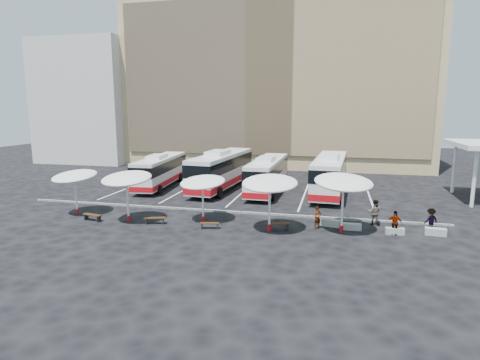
% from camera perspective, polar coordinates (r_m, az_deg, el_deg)
% --- Properties ---
extents(ground, '(120.00, 120.00, 0.00)m').
position_cam_1_polar(ground, '(31.60, -3.04, -4.80)').
color(ground, black).
rests_on(ground, ground).
extents(sandstone_building, '(42.00, 18.25, 29.60)m').
position_cam_1_polar(sandstone_building, '(61.88, 5.51, 14.33)').
color(sandstone_building, tan).
rests_on(sandstone_building, ground).
extents(apartment_block, '(14.00, 14.00, 18.00)m').
position_cam_1_polar(apartment_block, '(68.01, -19.54, 10.38)').
color(apartment_block, beige).
rests_on(apartment_block, ground).
extents(curb_divider, '(34.00, 0.25, 0.15)m').
position_cam_1_polar(curb_divider, '(32.05, -2.79, -4.45)').
color(curb_divider, black).
rests_on(curb_divider, ground).
extents(bay_lines, '(24.15, 12.00, 0.01)m').
position_cam_1_polar(bay_lines, '(39.12, 0.28, -1.83)').
color(bay_lines, white).
rests_on(bay_lines, ground).
extents(bus_0, '(3.25, 11.09, 3.47)m').
position_cam_1_polar(bus_0, '(42.69, -11.24, 1.41)').
color(bus_0, white).
rests_on(bus_0, ground).
extents(bus_1, '(3.68, 12.83, 4.02)m').
position_cam_1_polar(bus_1, '(40.80, -2.62, 1.59)').
color(bus_1, white).
rests_on(bus_1, ground).
extents(bus_2, '(2.78, 11.33, 3.58)m').
position_cam_1_polar(bus_2, '(39.33, 3.94, 0.92)').
color(bus_2, white).
rests_on(bus_2, ground).
extents(bus_3, '(3.39, 12.51, 3.93)m').
position_cam_1_polar(bus_3, '(39.34, 12.65, 0.96)').
color(bus_3, white).
rests_on(bus_3, ground).
extents(sunshade_0, '(4.06, 4.10, 3.52)m').
position_cam_1_polar(sunshade_0, '(33.38, -22.46, 0.49)').
color(sunshade_0, white).
rests_on(sunshade_0, ground).
extents(sunshade_1, '(3.92, 3.96, 3.73)m').
position_cam_1_polar(sunshade_1, '(29.92, -15.81, 0.18)').
color(sunshade_1, white).
rests_on(sunshade_1, ground).
extents(sunshade_2, '(4.04, 4.07, 3.42)m').
position_cam_1_polar(sunshade_2, '(28.97, -5.33, -0.33)').
color(sunshade_2, white).
rests_on(sunshade_2, ground).
extents(sunshade_3, '(3.70, 3.75, 3.86)m').
position_cam_1_polar(sunshade_3, '(26.51, 4.26, -0.48)').
color(sunshade_3, white).
rests_on(sunshade_3, ground).
extents(sunshade_4, '(4.97, 5.00, 3.98)m').
position_cam_1_polar(sunshade_4, '(27.09, 14.51, -0.33)').
color(sunshade_4, white).
rests_on(sunshade_4, ground).
extents(wood_bench_0, '(1.61, 0.74, 0.48)m').
position_cam_1_polar(wood_bench_0, '(31.47, -20.26, -4.81)').
color(wood_bench_0, black).
rests_on(wood_bench_0, ground).
extents(wood_bench_1, '(1.55, 0.83, 0.46)m').
position_cam_1_polar(wood_bench_1, '(29.43, -12.02, -5.45)').
color(wood_bench_1, black).
rests_on(wood_bench_1, ground).
extents(wood_bench_2, '(1.38, 0.63, 0.41)m').
position_cam_1_polar(wood_bench_2, '(27.78, -4.36, -6.28)').
color(wood_bench_2, black).
rests_on(wood_bench_2, ground).
extents(wood_bench_3, '(1.63, 0.96, 0.49)m').
position_cam_1_polar(wood_bench_3, '(27.45, 5.47, -6.37)').
color(wood_bench_3, black).
rests_on(wood_bench_3, ground).
extents(conc_bench_0, '(1.41, 0.77, 0.50)m').
position_cam_1_polar(conc_bench_0, '(28.90, 12.74, -5.98)').
color(conc_bench_0, gray).
rests_on(conc_bench_0, ground).
extents(conc_bench_1, '(1.23, 0.44, 0.46)m').
position_cam_1_polar(conc_bench_1, '(28.45, 15.65, -6.42)').
color(conc_bench_1, gray).
rests_on(conc_bench_1, ground).
extents(conc_bench_2, '(1.21, 0.52, 0.44)m').
position_cam_1_polar(conc_bench_2, '(28.38, 21.16, -6.80)').
color(conc_bench_2, gray).
rests_on(conc_bench_2, ground).
extents(conc_bench_3, '(1.31, 0.50, 0.48)m').
position_cam_1_polar(conc_bench_3, '(29.21, 26.05, -6.64)').
color(conc_bench_3, gray).
rests_on(conc_bench_3, ground).
extents(passenger_0, '(0.67, 0.67, 1.57)m').
position_cam_1_polar(passenger_0, '(28.04, 10.97, -5.27)').
color(passenger_0, black).
rests_on(passenger_0, ground).
extents(passenger_1, '(1.01, 0.86, 1.82)m').
position_cam_1_polar(passenger_1, '(29.97, 18.60, -4.38)').
color(passenger_1, black).
rests_on(passenger_1, ground).
extents(passenger_2, '(1.01, 0.60, 1.60)m').
position_cam_1_polar(passenger_2, '(28.13, 21.13, -5.71)').
color(passenger_2, black).
rests_on(passenger_2, ground).
extents(passenger_3, '(1.20, 1.02, 1.61)m').
position_cam_1_polar(passenger_3, '(29.78, 25.47, -5.16)').
color(passenger_3, black).
rests_on(passenger_3, ground).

